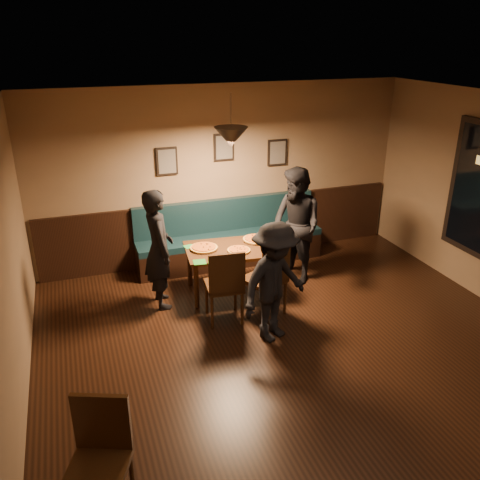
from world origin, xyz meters
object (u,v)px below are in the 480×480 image
Objects in this scene: soda_glass at (279,244)px; booth_bench at (230,234)px; diner_left at (159,249)px; diner_front at (275,283)px; chair_near_left at (224,284)px; tabasco_bottle at (268,239)px; chair_near_right at (264,278)px; cafe_chair_far at (97,467)px; diner_right at (296,226)px; dining_table at (232,270)px.

booth_bench is at bearing 104.95° from soda_glass.
diner_front is (1.14, -1.27, -0.07)m from diner_left.
chair_near_left is 9.14× the size of tabasco_bottle.
chair_near_right is 0.71× the size of diner_front.
cafe_chair_far is (-2.71, -2.88, -0.27)m from soda_glass.
tabasco_bottle is (-0.05, 0.25, -0.02)m from soda_glass.
diner_right is 1.15× the size of diner_front.
dining_table is 1.25× the size of chair_near_left.
chair_near_right is at bearing -131.29° from soda_glass.
chair_near_right reaches higher than cafe_chair_far.
dining_table is 3.78m from cafe_chair_far.
booth_bench is 1.99× the size of diner_front.
diner_left is 1.65m from soda_glass.
chair_near_right is 0.61m from diner_front.
chair_near_right is 0.64× the size of diner_left.
booth_bench is 1.67m from chair_near_right.
diner_front reaches higher than booth_bench.
chair_near_left is 1.01m from diner_left.
diner_left is 1.10× the size of diner_front.
chair_near_left is 6.42× the size of soda_glass.
diner_front reaches higher than soda_glass.
booth_bench is 1.00m from dining_table.
tabasco_bottle is at bearing 102.07° from soda_glass.
booth_bench is 1.82× the size of diner_left.
diner_front is (-0.17, -2.23, 0.25)m from booth_bench.
cafe_chair_far is (-3.12, -3.21, -0.36)m from diner_right.
chair_near_right is (0.54, -0.03, 0.02)m from chair_near_left.
diner_right is (2.04, 0.08, 0.04)m from diner_left.
diner_left reaches higher than tabasco_bottle.
soda_glass is (0.32, -1.21, 0.27)m from booth_bench.
chair_near_left is 0.78m from diner_front.
chair_near_right is 0.61× the size of diner_right.
soda_glass is (0.40, 0.46, 0.24)m from chair_near_right.
cafe_chair_far is at bearing -119.93° from chair_near_left.
booth_bench is at bearing -98.21° from cafe_chair_far.
tabasco_bottle is at bearing -94.21° from diner_right.
chair_near_left is at bearing 102.31° from diner_front.
cafe_chair_far reaches higher than booth_bench.
diner_right is 0.53m from soda_glass.
booth_bench is 18.71× the size of soda_glass.
diner_right is at bearing 9.15° from tabasco_bottle.
diner_left is 14.66× the size of tabasco_bottle.
dining_table is 1.13m from diner_left.
dining_table is 0.78m from soda_glass.
diner_right is at bearing -112.09° from cafe_chair_far.
diner_left is at bearing -86.91° from cafe_chair_far.
diner_right reaches higher than diner_front.
booth_bench is at bearing -55.38° from diner_left.
dining_table is at bearing 157.13° from soda_glass.
diner_front is at bearing -115.85° from soda_glass.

